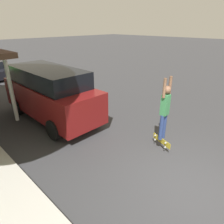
{
  "coord_description": "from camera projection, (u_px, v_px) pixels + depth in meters",
  "views": [
    {
      "loc": [
        -4.17,
        -1.3,
        3.91
      ],
      "look_at": [
        0.35,
        3.07,
        1.13
      ],
      "focal_mm": 32.0,
      "sensor_mm": 36.0,
      "label": 1
    }
  ],
  "objects": [
    {
      "name": "skateboard",
      "position": [
        161.0,
        141.0,
        6.67
      ],
      "size": [
        0.3,
        0.79,
        0.24
      ],
      "color": "#A89323",
      "rests_on": "ground_plane"
    },
    {
      "name": "ground_plane",
      "position": [
        188.0,
        189.0,
        5.15
      ],
      "size": [
        120.0,
        120.0,
        0.0
      ],
      "primitive_type": "plane",
      "color": "#333335"
    },
    {
      "name": "suv_parked",
      "position": [
        50.0,
        93.0,
        8.54
      ],
      "size": [
        2.04,
        5.09,
        2.26
      ],
      "color": "maroon",
      "rests_on": "ground_plane"
    },
    {
      "name": "skateboarder",
      "position": [
        165.0,
        108.0,
        6.16
      ],
      "size": [
        0.41,
        0.24,
        2.05
      ],
      "color": "navy",
      "rests_on": "ground_plane"
    }
  ]
}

